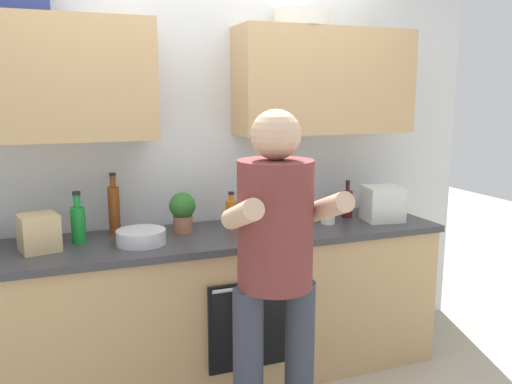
% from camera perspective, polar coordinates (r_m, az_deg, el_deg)
% --- Properties ---
extents(ground_plane, '(12.00, 12.00, 0.00)m').
position_cam_1_polar(ground_plane, '(3.43, -4.91, -19.24)').
color(ground_plane, '#B2A893').
extents(back_wall_unit, '(4.00, 0.39, 2.50)m').
position_cam_1_polar(back_wall_unit, '(3.25, -6.71, 6.86)').
color(back_wall_unit, silver).
rests_on(back_wall_unit, ground).
extents(counter, '(2.84, 0.67, 0.90)m').
position_cam_1_polar(counter, '(3.23, -5.02, -12.27)').
color(counter, tan).
rests_on(counter, ground).
extents(person_standing, '(0.49, 0.45, 1.64)m').
position_cam_1_polar(person_standing, '(2.40, 2.10, -7.28)').
color(person_standing, '#383D4C').
rests_on(person_standing, ground).
extents(bottle_juice, '(0.07, 0.07, 0.21)m').
position_cam_1_polar(bottle_juice, '(3.25, -2.68, -2.18)').
color(bottle_juice, orange).
rests_on(bottle_juice, counter).
extents(bottle_vinegar, '(0.07, 0.07, 0.36)m').
position_cam_1_polar(bottle_vinegar, '(3.16, -14.98, -1.71)').
color(bottle_vinegar, brown).
rests_on(bottle_vinegar, counter).
extents(bottle_oil, '(0.06, 0.06, 0.32)m').
position_cam_1_polar(bottle_oil, '(3.01, -0.33, -2.15)').
color(bottle_oil, olive).
rests_on(bottle_oil, counter).
extents(bottle_soda, '(0.08, 0.08, 0.28)m').
position_cam_1_polar(bottle_soda, '(3.03, -18.53, -3.13)').
color(bottle_soda, '#198C33').
rests_on(bottle_soda, counter).
extents(bottle_wine, '(0.07, 0.07, 0.24)m').
position_cam_1_polar(bottle_wine, '(3.53, 9.75, -1.17)').
color(bottle_wine, '#471419').
rests_on(bottle_wine, counter).
extents(cup_coffee, '(0.09, 0.09, 0.09)m').
position_cam_1_polar(cup_coffee, '(3.35, 7.71, -2.62)').
color(cup_coffee, white).
rests_on(cup_coffee, counter).
extents(cup_ceramic, '(0.07, 0.07, 0.11)m').
position_cam_1_polar(cup_ceramic, '(3.08, 4.32, -3.51)').
color(cup_ceramic, '#BF4C47').
rests_on(cup_ceramic, counter).
extents(mixing_bowl, '(0.27, 0.27, 0.08)m').
position_cam_1_polar(mixing_bowl, '(2.94, -12.22, -4.73)').
color(mixing_bowl, silver).
rests_on(mixing_bowl, counter).
extents(potted_herb, '(0.15, 0.15, 0.24)m').
position_cam_1_polar(potted_herb, '(3.13, -7.88, -1.95)').
color(potted_herb, '#9E6647').
rests_on(potted_herb, counter).
extents(grocery_bag_produce, '(0.26, 0.25, 0.22)m').
position_cam_1_polar(grocery_bag_produce, '(3.48, 13.42, -1.20)').
color(grocery_bag_produce, silver).
rests_on(grocery_bag_produce, counter).
extents(grocery_bag_rice, '(0.22, 0.18, 0.18)m').
position_cam_1_polar(grocery_bag_rice, '(3.28, 3.19, -2.01)').
color(grocery_bag_rice, beige).
rests_on(grocery_bag_rice, counter).
extents(grocery_bag_bread, '(0.23, 0.23, 0.19)m').
position_cam_1_polar(grocery_bag_bread, '(2.96, -22.27, -4.05)').
color(grocery_bag_bread, tan).
rests_on(grocery_bag_bread, counter).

